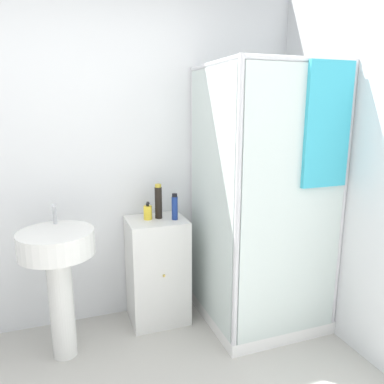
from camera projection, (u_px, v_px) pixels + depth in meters
name	position (u px, v px, depth m)	size (l,w,h in m)	color
wall_back	(77.00, 158.00, 2.67)	(6.40, 0.06, 2.50)	silver
shower_enclosure	(260.00, 255.00, 2.75)	(0.82, 0.85, 1.90)	white
vanity_cabinet	(157.00, 270.00, 2.83)	(0.43, 0.39, 0.80)	silver
sink	(58.00, 265.00, 2.35)	(0.47, 0.47, 0.99)	white
soap_dispenser	(148.00, 212.00, 2.73)	(0.06, 0.06, 0.13)	yellow
shampoo_bottle_tall_black	(158.00, 202.00, 2.74)	(0.05, 0.05, 0.26)	black
shampoo_bottle_blue	(175.00, 207.00, 2.72)	(0.04, 0.04, 0.19)	navy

